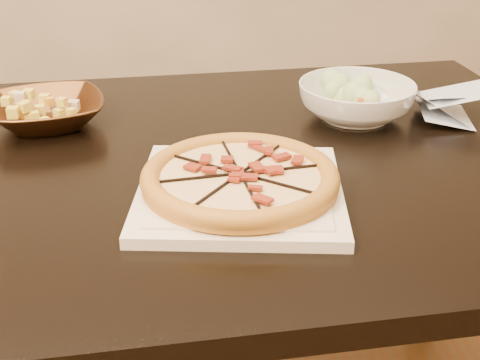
{
  "coord_description": "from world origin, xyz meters",
  "views": [
    {
      "loc": [
        0.11,
        -1.08,
        1.23
      ],
      "look_at": [
        0.19,
        -0.19,
        0.78
      ],
      "focal_mm": 50.0,
      "sensor_mm": 36.0,
      "label": 1
    }
  ],
  "objects_px": {
    "dining_table": "(178,207)",
    "plate": "(240,192)",
    "bronze_bowl": "(47,112)",
    "salad_bowl": "(356,101)",
    "pizza": "(240,178)"
  },
  "relations": [
    {
      "from": "dining_table",
      "to": "plate",
      "type": "height_order",
      "value": "plate"
    },
    {
      "from": "plate",
      "to": "bronze_bowl",
      "type": "height_order",
      "value": "bronze_bowl"
    },
    {
      "from": "dining_table",
      "to": "salad_bowl",
      "type": "relative_size",
      "value": 6.85
    },
    {
      "from": "plate",
      "to": "dining_table",
      "type": "bearing_deg",
      "value": 122.25
    },
    {
      "from": "plate",
      "to": "salad_bowl",
      "type": "distance_m",
      "value": 0.41
    },
    {
      "from": "salad_bowl",
      "to": "bronze_bowl",
      "type": "bearing_deg",
      "value": 178.1
    },
    {
      "from": "plate",
      "to": "pizza",
      "type": "relative_size",
      "value": 1.15
    },
    {
      "from": "dining_table",
      "to": "bronze_bowl",
      "type": "xyz_separation_m",
      "value": [
        -0.24,
        0.18,
        0.12
      ]
    },
    {
      "from": "plate",
      "to": "salad_bowl",
      "type": "bearing_deg",
      "value": 50.46
    },
    {
      "from": "salad_bowl",
      "to": "dining_table",
      "type": "bearing_deg",
      "value": -155.51
    },
    {
      "from": "plate",
      "to": "salad_bowl",
      "type": "relative_size",
      "value": 1.52
    },
    {
      "from": "plate",
      "to": "bronze_bowl",
      "type": "xyz_separation_m",
      "value": [
        -0.34,
        0.33,
        0.02
      ]
    },
    {
      "from": "bronze_bowl",
      "to": "salad_bowl",
      "type": "bearing_deg",
      "value": -1.9
    },
    {
      "from": "pizza",
      "to": "bronze_bowl",
      "type": "height_order",
      "value": "bronze_bowl"
    },
    {
      "from": "plate",
      "to": "pizza",
      "type": "bearing_deg",
      "value": -179.9
    }
  ]
}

